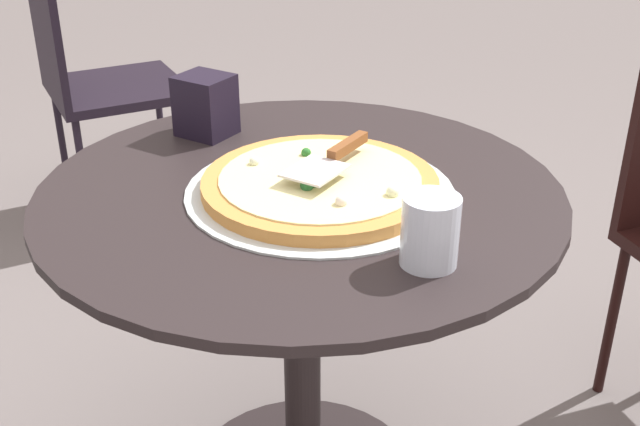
{
  "coord_description": "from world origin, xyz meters",
  "views": [
    {
      "loc": [
        1.21,
        0.04,
        1.26
      ],
      "look_at": [
        0.02,
        0.03,
        0.65
      ],
      "focal_mm": 44.43,
      "sensor_mm": 36.0,
      "label": 1
    }
  ],
  "objects": [
    {
      "name": "pizza_server",
      "position": [
        -0.01,
        0.06,
        0.74
      ],
      "size": [
        0.2,
        0.15,
        0.02
      ],
      "color": "silver",
      "rests_on": "pizza_on_tray"
    },
    {
      "name": "drinking_cup",
      "position": [
        0.25,
        0.19,
        0.74
      ],
      "size": [
        0.08,
        0.08,
        0.1
      ],
      "primitive_type": "cylinder",
      "color": "silver",
      "rests_on": "patio_table"
    },
    {
      "name": "patio_chair_corner",
      "position": [
        -1.26,
        -0.71,
        0.5
      ],
      "size": [
        0.56,
        0.56,
        0.84
      ],
      "color": "black",
      "rests_on": "ground"
    },
    {
      "name": "patio_table",
      "position": [
        0.0,
        0.0,
        0.5
      ],
      "size": [
        0.89,
        0.89,
        0.69
      ],
      "color": "black",
      "rests_on": "ground"
    },
    {
      "name": "napkin_dispenser",
      "position": [
        -0.24,
        -0.19,
        0.75
      ],
      "size": [
        0.13,
        0.13,
        0.12
      ],
      "primitive_type": "cube",
      "rotation": [
        0.0,
        0.0,
        1.01
      ],
      "color": "black",
      "rests_on": "patio_table"
    },
    {
      "name": "pizza_on_tray",
      "position": [
        0.02,
        0.03,
        0.7
      ],
      "size": [
        0.45,
        0.45,
        0.04
      ],
      "color": "silver",
      "rests_on": "patio_table"
    }
  ]
}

